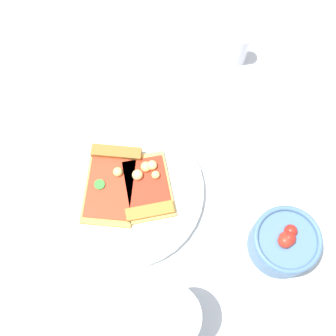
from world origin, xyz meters
name	(u,v)px	position (x,y,z in m)	size (l,w,h in m)	color
ground_plane	(152,185)	(0.00, 0.00, 0.00)	(2.40, 2.40, 0.00)	silver
plate	(126,191)	(-0.02, -0.04, 0.01)	(0.26, 0.26, 0.01)	silver
pizza_slice_near	(146,188)	(0.00, -0.01, 0.02)	(0.14, 0.13, 0.02)	#E5B256
pizza_slice_far	(112,179)	(-0.05, -0.04, 0.02)	(0.14, 0.15, 0.02)	gold
salad_bowl	(284,242)	(0.22, 0.05, 0.03)	(0.10, 0.10, 0.07)	#4C7299
soda_glass	(169,318)	(0.16, -0.15, 0.05)	(0.08, 0.08, 0.11)	silver
paper_napkin	(35,95)	(-0.28, 0.00, 0.00)	(0.15, 0.15, 0.00)	white
pepper_shaker	(240,47)	(-0.04, 0.29, 0.04)	(0.03, 0.03, 0.08)	silver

